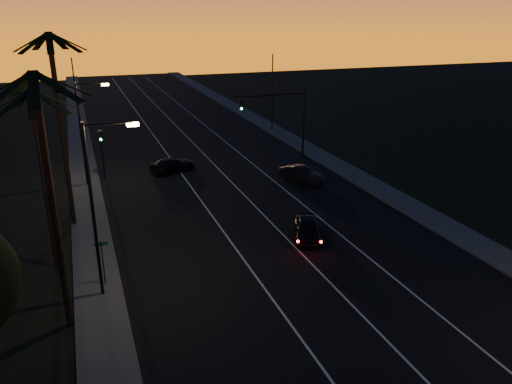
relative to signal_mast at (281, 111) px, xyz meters
name	(u,v)px	position (x,y,z in m)	size (l,w,h in m)	color
road	(244,203)	(-7.14, -9.99, -4.78)	(20.00, 170.00, 0.01)	black
sidewalk_left	(90,222)	(-18.34, -9.99, -4.70)	(2.40, 170.00, 0.16)	#3E3E3B
sidewalk_right	(372,185)	(4.06, -9.99, -4.70)	(2.40, 170.00, 0.16)	#3E3E3B
lane_stripe_left	(206,207)	(-10.14, -9.99, -4.76)	(0.12, 160.00, 0.01)	silver
lane_stripe_mid	(251,202)	(-6.64, -9.99, -4.76)	(0.12, 160.00, 0.01)	silver
lane_stripe_right	(293,196)	(-3.14, -9.99, -4.76)	(0.12, 160.00, 0.01)	silver
palm_near	(49,180)	(-19.74, -21.99, 2.29)	(4.25, 4.16, 11.53)	black
palm_mid	(42,162)	(-20.34, -15.99, 1.47)	(4.25, 4.16, 10.03)	black
palm_far	(59,114)	(-19.34, -9.99, 2.83)	(4.25, 4.16, 12.53)	black
streetlight_left_near	(98,198)	(-17.84, -19.99, 0.54)	(2.55, 0.26, 9.00)	black
streetlight_left_far	(85,126)	(-17.82, -1.99, 0.28)	(2.55, 0.26, 8.50)	black
street_sign	(102,258)	(-17.94, -18.99, -3.13)	(0.70, 0.06, 2.60)	black
signal_mast	(281,111)	(0.00, 0.00, 0.00)	(7.10, 0.41, 7.00)	black
signal_post	(101,145)	(-16.64, -0.01, -1.89)	(0.28, 0.37, 4.20)	black
far_pole_left	(76,100)	(-18.14, 15.01, -0.28)	(0.14, 0.14, 9.00)	black
far_pole_right	(272,93)	(3.86, 12.01, -0.28)	(0.14, 0.14, 9.00)	black
lead_car	(308,228)	(-5.39, -17.34, -4.09)	(3.15, 4.68, 1.36)	black
right_car	(301,174)	(-1.03, -6.98, -4.11)	(2.86, 4.21, 1.31)	black
cross_car	(173,165)	(-10.73, -0.45, -4.14)	(4.69, 3.43, 1.26)	black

